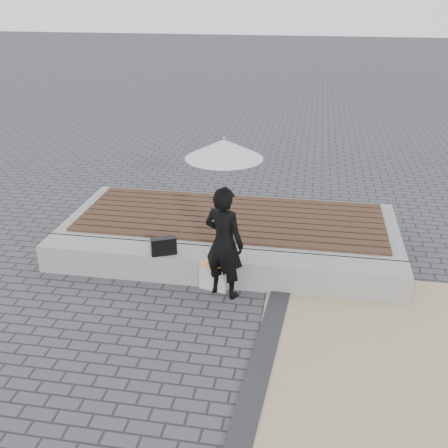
{
  "coord_description": "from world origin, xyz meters",
  "views": [
    {
      "loc": [
        1.16,
        -4.56,
        3.69
      ],
      "look_at": [
        0.15,
        1.26,
        1.0
      ],
      "focal_mm": 42.38,
      "sensor_mm": 36.0,
      "label": 1
    }
  ],
  "objects_px": {
    "parasol": "(224,149)",
    "handbag": "(164,246)",
    "seating_ledge": "(217,267)",
    "woman": "(224,243)",
    "canvas_tote": "(214,275)"
  },
  "relations": [
    {
      "from": "seating_ledge",
      "to": "parasol",
      "type": "relative_size",
      "value": 4.28
    },
    {
      "from": "seating_ledge",
      "to": "canvas_tote",
      "type": "bearing_deg",
      "value": -90.6
    },
    {
      "from": "seating_ledge",
      "to": "parasol",
      "type": "height_order",
      "value": "parasol"
    },
    {
      "from": "seating_ledge",
      "to": "handbag",
      "type": "relative_size",
      "value": 14.81
    },
    {
      "from": "parasol",
      "to": "handbag",
      "type": "height_order",
      "value": "parasol"
    },
    {
      "from": "parasol",
      "to": "canvas_tote",
      "type": "bearing_deg",
      "value": 143.54
    },
    {
      "from": "parasol",
      "to": "handbag",
      "type": "relative_size",
      "value": 3.46
    },
    {
      "from": "woman",
      "to": "parasol",
      "type": "relative_size",
      "value": 1.27
    },
    {
      "from": "woman",
      "to": "parasol",
      "type": "xyz_separation_m",
      "value": [
        0.0,
        0.0,
        1.21
      ]
    },
    {
      "from": "seating_ledge",
      "to": "woman",
      "type": "relative_size",
      "value": 3.37
    },
    {
      "from": "seating_ledge",
      "to": "parasol",
      "type": "xyz_separation_m",
      "value": [
        0.15,
        -0.34,
        1.75
      ]
    },
    {
      "from": "seating_ledge",
      "to": "woman",
      "type": "height_order",
      "value": "woman"
    },
    {
      "from": "parasol",
      "to": "handbag",
      "type": "distance_m",
      "value": 1.68
    },
    {
      "from": "seating_ledge",
      "to": "canvas_tote",
      "type": "relative_size",
      "value": 12.81
    },
    {
      "from": "handbag",
      "to": "canvas_tote",
      "type": "xyz_separation_m",
      "value": [
        0.7,
        -0.09,
        -0.32
      ]
    }
  ]
}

